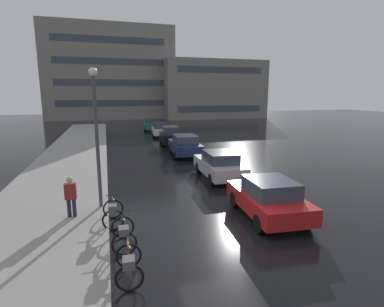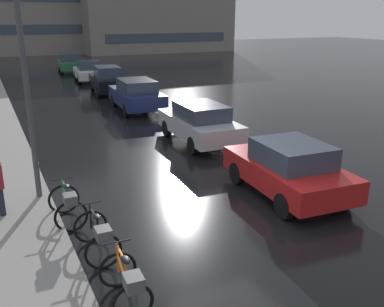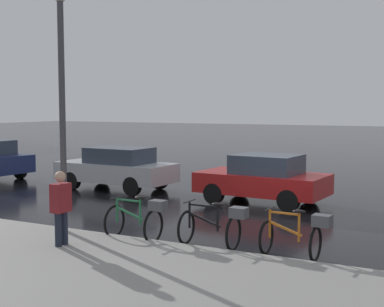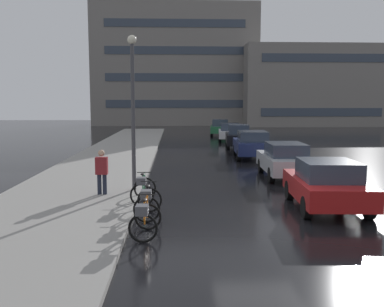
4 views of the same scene
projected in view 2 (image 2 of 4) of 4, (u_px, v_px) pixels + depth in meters
name	position (u px, v px, depth m)	size (l,w,h in m)	color
ground_plane	(235.00, 226.00, 9.92)	(140.00, 140.00, 0.00)	black
bicycle_nearest	(127.00, 283.00, 6.97)	(0.76, 1.36, 0.98)	black
bicycle_second	(98.00, 236.00, 8.45)	(0.76, 1.44, 0.98)	black
bicycle_third	(68.00, 205.00, 9.84)	(0.78, 1.38, 1.02)	black
car_red	(289.00, 168.00, 11.43)	(2.21, 4.01, 1.51)	#AD1919
car_silver	(200.00, 123.00, 16.28)	(2.02, 4.35, 1.52)	#B2B5BA
car_navy	(137.00, 95.00, 21.84)	(2.24, 4.49, 1.60)	navy
car_black	(107.00, 80.00, 26.64)	(2.11, 4.50, 1.69)	black
car_white	(89.00, 71.00, 31.41)	(2.23, 4.09, 1.54)	silver
car_green	(70.00, 63.00, 36.81)	(2.27, 4.31, 1.59)	#1E6038
streetlamp	(25.00, 74.00, 10.26)	(0.32, 0.32, 5.58)	#424247
building_facade_side	(155.00, 9.00, 57.36)	(19.96, 8.75, 11.12)	gray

